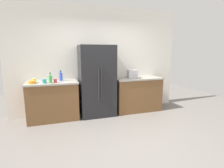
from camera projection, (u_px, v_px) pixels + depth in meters
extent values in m
plane|color=slate|center=(122.00, 139.00, 3.31)|extent=(9.29, 9.29, 0.00)
cube|color=silver|center=(98.00, 60.00, 4.73)|extent=(4.64, 0.10, 2.83)
cube|color=brown|center=(53.00, 102.00, 4.19)|extent=(1.16, 0.59, 0.90)
cube|color=gray|center=(52.00, 83.00, 4.11)|extent=(1.19, 0.62, 0.04)
cube|color=brown|center=(137.00, 95.00, 4.88)|extent=(1.28, 0.59, 0.90)
cube|color=gray|center=(137.00, 78.00, 4.79)|extent=(1.31, 0.62, 0.04)
cube|color=black|center=(97.00, 81.00, 4.43)|extent=(0.88, 0.60, 1.81)
cylinder|color=#262628|center=(99.00, 83.00, 4.12)|extent=(0.02, 0.02, 0.81)
cylinder|color=#262628|center=(102.00, 83.00, 4.15)|extent=(0.02, 0.02, 0.81)
cube|color=silver|center=(132.00, 74.00, 4.72)|extent=(0.26, 0.17, 0.22)
cylinder|color=blue|center=(61.00, 77.00, 4.26)|extent=(0.08, 0.08, 0.19)
cylinder|color=blue|center=(61.00, 72.00, 4.23)|extent=(0.03, 0.03, 0.05)
cylinder|color=#333338|center=(60.00, 71.00, 4.23)|extent=(0.04, 0.04, 0.02)
cylinder|color=green|center=(50.00, 80.00, 3.94)|extent=(0.08, 0.08, 0.16)
cylinder|color=green|center=(50.00, 75.00, 3.92)|extent=(0.03, 0.03, 0.06)
cylinder|color=#333338|center=(50.00, 73.00, 3.91)|extent=(0.04, 0.04, 0.02)
cylinder|color=red|center=(55.00, 81.00, 4.00)|extent=(0.07, 0.07, 0.08)
cylinder|color=teal|center=(44.00, 81.00, 3.93)|extent=(0.09, 0.09, 0.09)
cylinder|color=yellow|center=(34.00, 81.00, 4.02)|extent=(0.08, 0.08, 0.09)
cylinder|color=orange|center=(32.00, 82.00, 3.87)|extent=(0.15, 0.15, 0.06)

